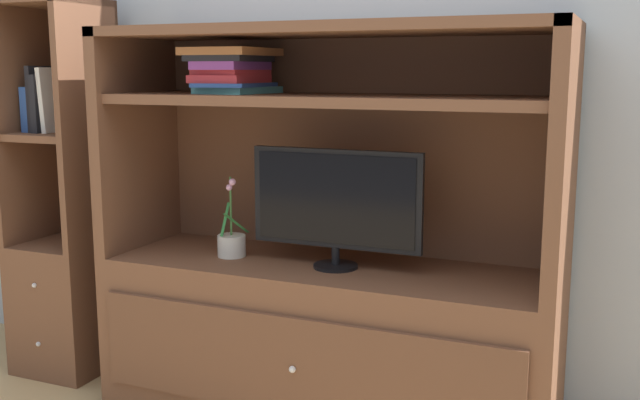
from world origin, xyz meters
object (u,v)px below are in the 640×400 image
Objects in this scene: media_console at (326,297)px; upright_book_row at (45,103)px; magazine_stack at (232,69)px; bookshelf_tall at (67,246)px; tv_monitor at (336,203)px; potted_plant at (232,243)px.

media_console reaches higher than upright_book_row.
magazine_stack is at bearing -178.15° from media_console.
media_console is 0.92m from magazine_stack.
bookshelf_tall is at bearing 8.45° from upright_book_row.
upright_book_row is at bearing -179.72° from media_console.
bookshelf_tall is (-1.28, 0.04, -0.29)m from tv_monitor.
magazine_stack is (-0.43, 0.02, 0.47)m from tv_monitor.
media_console is 0.42m from potted_plant.
magazine_stack is at bearing 176.77° from tv_monitor.
tv_monitor is at bearing -1.27° from upright_book_row.
potted_plant is at bearing -2.72° from bookshelf_tall.
potted_plant is (-0.38, -0.04, 0.18)m from media_console.
media_console is 4.98× the size of magazine_stack.
upright_book_row is (-1.35, 0.03, 0.33)m from tv_monitor.
potted_plant is 0.86m from bookshelf_tall.
magazine_stack is 0.21× the size of bookshelf_tall.
upright_book_row is at bearing 178.06° from potted_plant.
media_console reaches higher than tv_monitor.
magazine_stack reaches higher than upright_book_row.
magazine_stack is 1.22× the size of upright_book_row.
upright_book_row is (-0.92, 0.03, 0.52)m from potted_plant.
tv_monitor is at bearing 0.16° from potted_plant.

